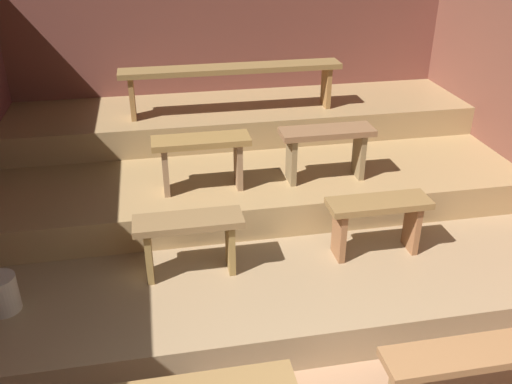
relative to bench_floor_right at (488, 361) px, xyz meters
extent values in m
cube|color=#9E7555|center=(-0.96, 1.67, -0.43)|extent=(5.78, 5.69, 0.08)
cube|color=brown|center=(-0.96, 4.15, 0.74)|extent=(5.78, 0.06, 2.25)
cube|color=#937856|center=(-0.96, 2.31, -0.23)|extent=(4.98, 3.61, 0.31)
cube|color=#A17F51|center=(-0.96, 2.93, 0.07)|extent=(4.98, 2.37, 0.31)
cube|color=#9C7C51|center=(-0.96, 3.55, 0.38)|extent=(4.98, 1.13, 0.31)
cube|color=#8F623B|center=(0.00, 0.00, 0.08)|extent=(1.37, 0.28, 0.05)
cube|color=olive|center=(-1.72, 1.39, 0.38)|extent=(0.83, 0.28, 0.05)
cube|color=olive|center=(-2.03, 1.39, 0.14)|extent=(0.05, 0.22, 0.44)
cube|color=olive|center=(-1.40, 1.39, 0.14)|extent=(0.05, 0.22, 0.44)
cube|color=olive|center=(-0.20, 1.39, 0.38)|extent=(0.83, 0.28, 0.05)
cube|color=brown|center=(-0.52, 1.39, 0.14)|extent=(0.05, 0.22, 0.44)
cube|color=brown|center=(0.11, 1.39, 0.14)|extent=(0.05, 0.22, 0.44)
cube|color=olive|center=(-1.53, 2.21, 0.69)|extent=(0.85, 0.28, 0.05)
cube|color=#8B6948|center=(-1.85, 2.21, 0.44)|extent=(0.05, 0.22, 0.44)
cube|color=#8B6948|center=(-1.20, 2.21, 0.44)|extent=(0.05, 0.22, 0.44)
cube|color=brown|center=(-0.39, 2.21, 0.69)|extent=(0.85, 0.28, 0.05)
cube|color=olive|center=(-0.72, 2.21, 0.44)|extent=(0.05, 0.22, 0.44)
cube|color=olive|center=(-0.07, 2.21, 0.44)|extent=(0.05, 0.22, 0.44)
cube|color=olive|center=(-1.08, 3.35, 0.99)|extent=(2.29, 0.28, 0.05)
cube|color=olive|center=(-2.11, 3.35, 0.75)|extent=(0.05, 0.22, 0.44)
cube|color=olive|center=(-0.05, 3.35, 0.75)|extent=(0.05, 0.22, 0.44)
cylinder|color=#B2A899|center=(-3.07, 1.18, 0.06)|extent=(0.23, 0.23, 0.28)
camera|label=1|loc=(-1.89, -2.26, 2.52)|focal=39.18mm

